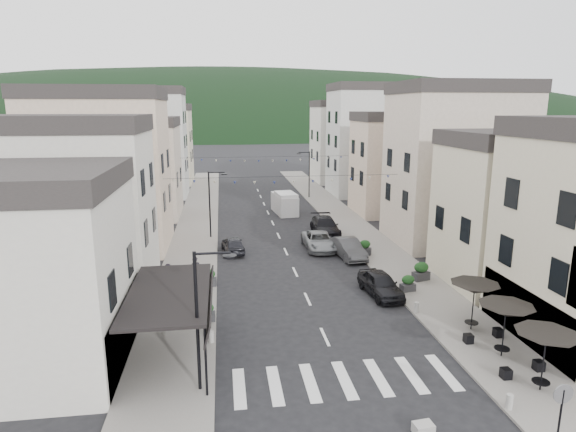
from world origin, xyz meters
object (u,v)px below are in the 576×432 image
at_px(parked_car_c, 319,241).
at_px(parked_car_d, 325,226).
at_px(delivery_van, 285,203).
at_px(parked_car_a, 381,284).
at_px(parked_car_b, 348,248).
at_px(pedestrian_b, 169,278).
at_px(pedestrian_a, 196,271).
at_px(parked_car_e, 233,245).

height_order(parked_car_c, parked_car_d, parked_car_d).
bearing_deg(delivery_van, parked_car_c, -92.52).
distance_m(parked_car_a, delivery_van, 24.55).
bearing_deg(parked_car_b, parked_car_d, 86.28).
bearing_deg(pedestrian_b, parked_car_c, 38.17).
bearing_deg(parked_car_d, delivery_van, 106.38).
relative_size(parked_car_a, pedestrian_b, 2.42).
height_order(parked_car_c, pedestrian_a, pedestrian_a).
bearing_deg(parked_car_e, parked_car_b, 157.02).
height_order(parked_car_d, delivery_van, delivery_van).
xyz_separation_m(parked_car_b, parked_car_e, (-8.83, 2.57, -0.08)).
height_order(parked_car_a, delivery_van, delivery_van).
height_order(parked_car_d, pedestrian_a, pedestrian_a).
height_order(parked_car_d, parked_car_e, parked_car_d).
relative_size(parked_car_a, delivery_van, 0.83).
bearing_deg(parked_car_a, pedestrian_b, 165.01).
height_order(parked_car_e, pedestrian_a, pedestrian_a).
distance_m(parked_car_c, parked_car_d, 4.68).
bearing_deg(parked_car_d, pedestrian_a, -131.13).
relative_size(parked_car_d, parked_car_e, 1.41).
relative_size(parked_car_c, parked_car_e, 1.30).
bearing_deg(parked_car_e, parked_car_d, -159.12).
distance_m(parked_car_c, pedestrian_b, 13.88).
height_order(parked_car_e, delivery_van, delivery_van).
bearing_deg(delivery_van, parked_car_e, -119.78).
bearing_deg(pedestrian_a, parked_car_e, 51.19).
bearing_deg(parked_car_b, parked_car_c, 118.50).
relative_size(parked_car_e, pedestrian_a, 2.02).
distance_m(parked_car_a, parked_car_c, 10.48).
distance_m(parked_car_b, pedestrian_b, 14.17).
distance_m(parked_car_b, pedestrian_a, 12.38).
relative_size(parked_car_b, parked_car_c, 0.90).
xyz_separation_m(delivery_van, pedestrian_a, (-8.61, -21.45, -0.09)).
bearing_deg(pedestrian_a, parked_car_a, -34.04).
xyz_separation_m(parked_car_b, pedestrian_b, (-13.02, -5.59, 0.26)).
xyz_separation_m(parked_car_c, delivery_van, (-0.99, 14.06, 0.47)).
height_order(parked_car_b, pedestrian_b, pedestrian_b).
xyz_separation_m(parked_car_c, parked_car_e, (-7.03, -0.01, -0.04)).
xyz_separation_m(parked_car_a, pedestrian_a, (-11.40, 2.94, 0.35)).
height_order(parked_car_c, pedestrian_b, pedestrian_b).
bearing_deg(pedestrian_a, delivery_van, 48.53).
height_order(parked_car_a, parked_car_e, parked_car_a).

